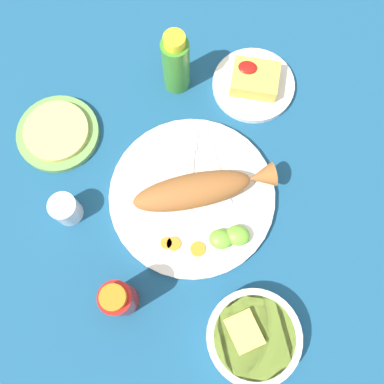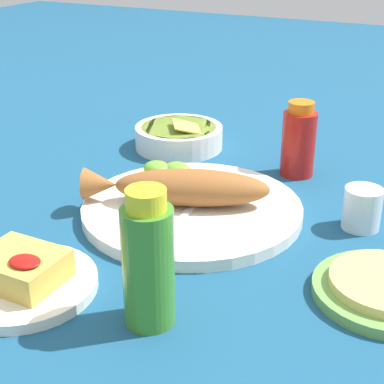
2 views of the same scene
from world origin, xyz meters
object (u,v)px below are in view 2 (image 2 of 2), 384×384
fork_far (145,221)px  hot_sauce_bottle_green (148,262)px  fried_fish (181,187)px  guacamole_bowl (179,136)px  side_plate_fries (23,285)px  main_plate (192,209)px  hot_sauce_bottle_red (299,141)px  fork_near (173,228)px  salt_cup (362,211)px

fork_far → hot_sauce_bottle_green: hot_sauce_bottle_green is taller
fried_fish → hot_sauce_bottle_green: size_ratio=1.76×
fork_far → guacamole_bowl: guacamole_bowl is taller
side_plate_fries → guacamole_bowl: guacamole_bowl is taller
main_plate → hot_sauce_bottle_red: hot_sauce_bottle_red is taller
fork_near → guacamole_bowl: (-0.17, 0.34, 0.01)m
guacamole_bowl → fork_near: bearing=-63.0°
hot_sauce_bottle_green → side_plate_fries: 0.18m
main_plate → fork_near: bearing=-80.7°
hot_sauce_bottle_green → hot_sauce_bottle_red: bearing=88.2°
main_plate → side_plate_fries: size_ratio=1.86×
fried_fish → salt_cup: size_ratio=4.60×
main_plate → fork_near: size_ratio=1.83×
salt_cup → fried_fish: bearing=-162.3°
fork_near → salt_cup: bearing=119.6°
main_plate → fried_fish: bearing=-158.1°
fried_fish → fork_near: size_ratio=1.55×
main_plate → fried_fish: size_ratio=1.18×
salt_cup → hot_sauce_bottle_green: bearing=-116.0°
guacamole_bowl → main_plate: bearing=-57.9°
salt_cup → side_plate_fries: size_ratio=0.34×
side_plate_fries → fork_far: bearing=73.4°
main_plate → fork_far: 0.09m
hot_sauce_bottle_green → side_plate_fries: size_ratio=0.90×
salt_cup → guacamole_bowl: (-0.40, 0.18, -0.00)m
salt_cup → guacamole_bowl: 0.44m
hot_sauce_bottle_green → guacamole_bowl: bearing=114.9°
fried_fish → side_plate_fries: fried_fish is taller
main_plate → fork_near: (0.01, -0.09, 0.01)m
main_plate → side_plate_fries: (-0.09, -0.28, -0.00)m
fried_fish → fork_near: (0.03, -0.08, -0.03)m
fork_far → fried_fish: bearing=140.3°
fork_near → fork_far: (-0.05, 0.00, 0.00)m
hot_sauce_bottle_green → salt_cup: size_ratio=2.61×
fork_far → hot_sauce_bottle_red: hot_sauce_bottle_red is taller
fried_fish → salt_cup: (0.26, 0.08, -0.02)m
main_plate → hot_sauce_bottle_red: (0.09, 0.23, 0.05)m
main_plate → side_plate_fries: main_plate is taller
main_plate → hot_sauce_bottle_green: size_ratio=2.08×
fried_fish → hot_sauce_bottle_red: bearing=42.8°
fork_near → hot_sauce_bottle_green: size_ratio=1.13×
hot_sauce_bottle_red → side_plate_fries: 0.54m
fork_near → salt_cup: (0.23, 0.16, 0.01)m
fried_fish → guacamole_bowl: fried_fish is taller
fried_fish → side_plate_fries: (-0.08, -0.27, -0.04)m
hot_sauce_bottle_red → guacamole_bowl: (-0.25, 0.02, -0.04)m
hot_sauce_bottle_green → salt_cup: hot_sauce_bottle_green is taller
fork_far → salt_cup: (0.27, 0.16, 0.01)m
fork_near → main_plate: bearing=-176.5°
main_plate → fork_far: (-0.03, -0.08, 0.01)m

